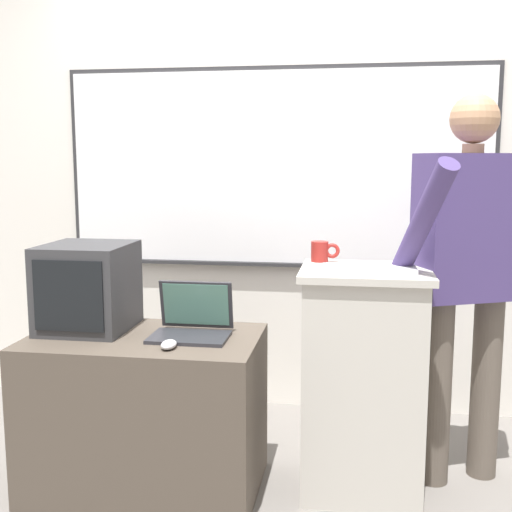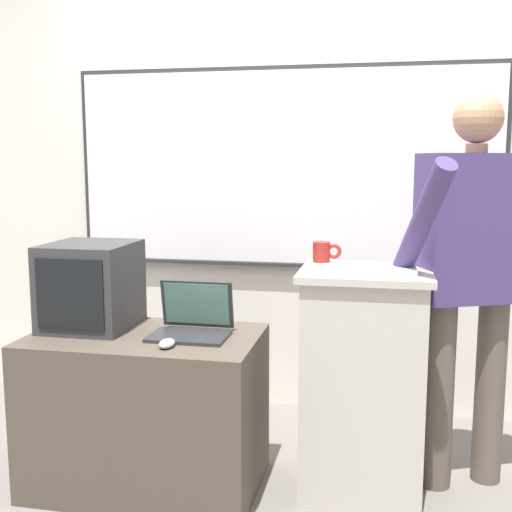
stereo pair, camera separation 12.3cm
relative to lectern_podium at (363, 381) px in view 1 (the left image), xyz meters
name	(u,v)px [view 1 (the left image)]	position (x,y,z in m)	size (l,w,h in m)	color
back_wall	(281,176)	(-0.47, 0.99, 0.85)	(6.40, 0.17, 2.69)	silver
lectern_podium	(363,381)	(0.00, 0.00, 0.00)	(0.54, 0.47, 0.99)	#BCB7AD
side_desk	(146,412)	(-0.94, -0.12, -0.15)	(0.99, 0.60, 0.69)	#4C4238
person_presenter	(468,262)	(0.44, 0.16, 0.50)	(0.63, 0.69, 1.72)	brown
laptop	(193,321)	(-0.73, -0.08, 0.25)	(0.33, 0.27, 0.23)	#28282D
wireless_keyboard	(369,269)	(0.01, -0.06, 0.50)	(0.38, 0.15, 0.02)	silver
computer_mouse_by_laptop	(169,345)	(-0.78, -0.29, 0.21)	(0.06, 0.10, 0.03)	#BCBCC1
crt_monitor	(88,287)	(-1.22, -0.05, 0.38)	(0.37, 0.41, 0.38)	#333335
coffee_mug	(321,251)	(-0.20, 0.17, 0.54)	(0.13, 0.08, 0.09)	maroon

